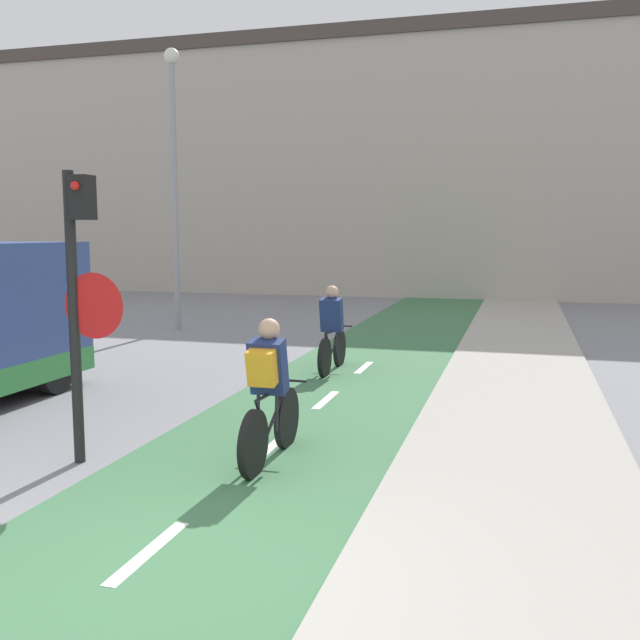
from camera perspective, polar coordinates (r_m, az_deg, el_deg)
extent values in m
plane|color=gray|center=(5.35, -16.32, -19.78)|extent=(120.00, 120.00, 0.00)
cube|color=#3D7047|center=(5.34, -16.33, -19.69)|extent=(2.80, 60.00, 0.02)
cube|color=white|center=(5.72, -13.55, -17.58)|extent=(0.12, 1.10, 0.00)
cube|color=white|center=(7.85, -4.44, -10.50)|extent=(0.12, 1.10, 0.00)
cube|color=white|center=(10.14, 0.48, -6.41)|extent=(0.12, 1.10, 0.00)
cube|color=white|center=(12.52, 3.52, -3.82)|extent=(0.12, 1.10, 0.00)
cube|color=#B2A899|center=(28.06, 10.66, 11.49)|extent=(60.00, 5.00, 9.17)
cube|color=#473D38|center=(28.85, 10.90, 21.11)|extent=(60.00, 5.20, 0.50)
cylinder|color=black|center=(7.68, -19.08, 0.02)|extent=(0.11, 0.11, 3.00)
cube|color=black|center=(7.54, -18.48, 9.28)|extent=(0.20, 0.20, 0.44)
sphere|color=red|center=(7.46, -19.00, 10.13)|extent=(0.09, 0.09, 0.09)
cone|color=red|center=(7.52, -17.68, 1.09)|extent=(0.67, 0.01, 0.67)
cone|color=silver|center=(7.53, -17.65, 1.09)|extent=(0.60, 0.02, 0.60)
cylinder|color=gray|center=(17.64, -11.51, 9.53)|extent=(0.14, 0.14, 6.36)
sphere|color=silver|center=(18.08, -11.79, 19.99)|extent=(0.36, 0.36, 0.36)
cylinder|color=black|center=(7.05, -5.36, -9.86)|extent=(0.07, 0.68, 0.68)
cylinder|color=black|center=(7.98, -2.68, -7.82)|extent=(0.07, 0.68, 0.68)
cylinder|color=black|center=(7.64, -3.45, -7.11)|extent=(0.04, 0.65, 0.42)
cylinder|color=black|center=(7.21, -4.70, -7.86)|extent=(0.04, 0.34, 0.45)
cylinder|color=black|center=(7.45, -3.85, -5.81)|extent=(0.04, 0.95, 0.07)
cylinder|color=black|center=(7.23, -4.79, -9.50)|extent=(0.04, 0.39, 0.05)
cylinder|color=black|center=(7.88, -2.69, -4.84)|extent=(0.46, 0.03, 0.03)
cube|color=navy|center=(7.28, -4.17, -3.72)|extent=(0.36, 0.31, 0.59)
sphere|color=tan|center=(7.26, -4.09, -0.73)|extent=(0.22, 0.22, 0.22)
cylinder|color=#232328|center=(7.38, -4.97, -7.10)|extent=(0.04, 0.07, 0.43)
cylinder|color=#232328|center=(7.32, -3.49, -7.22)|extent=(0.04, 0.07, 0.43)
cube|color=orange|center=(7.12, -4.67, -3.82)|extent=(0.28, 0.23, 0.39)
cylinder|color=black|center=(11.71, 0.38, -3.06)|extent=(0.07, 0.65, 0.65)
cylinder|color=black|center=(12.65, 1.58, -2.29)|extent=(0.07, 0.65, 0.65)
cylinder|color=black|center=(12.33, 1.23, -1.74)|extent=(0.04, 0.63, 0.40)
cylinder|color=black|center=(11.89, 0.68, -1.99)|extent=(0.04, 0.33, 0.43)
cylinder|color=black|center=(12.16, 1.06, -0.89)|extent=(0.04, 0.91, 0.07)
cylinder|color=black|center=(11.89, 0.62, -2.94)|extent=(0.04, 0.38, 0.05)
cylinder|color=black|center=(12.59, 1.59, -0.46)|extent=(0.46, 0.03, 0.03)
cube|color=navy|center=(12.02, 0.93, 0.43)|extent=(0.36, 0.31, 0.59)
sphere|color=tan|center=(12.02, 0.98, 2.25)|extent=(0.22, 0.22, 0.22)
cylinder|color=#232328|center=(12.07, 0.42, -1.61)|extent=(0.04, 0.07, 0.41)
cylinder|color=#232328|center=(12.01, 1.34, -1.65)|extent=(0.04, 0.07, 0.41)
cube|color=black|center=(12.33, -22.13, 2.85)|extent=(1.96, 0.04, 0.70)
cylinder|color=black|center=(11.24, -20.47, -3.81)|extent=(0.18, 0.70, 0.70)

